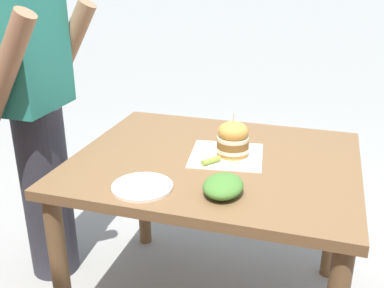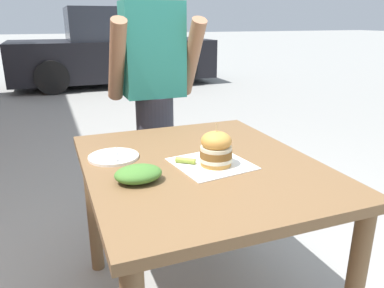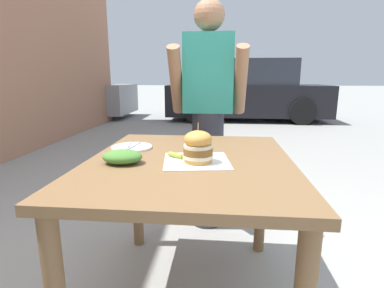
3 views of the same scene
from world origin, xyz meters
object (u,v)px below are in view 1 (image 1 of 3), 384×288
Objects in this scene: sandwich at (233,139)px; pickle_spear at (212,161)px; diner_across_table at (36,111)px; patio_table at (215,183)px; side_salad at (223,186)px; side_plate_with_forks at (142,187)px.

sandwich is 2.14× the size of pickle_spear.
pickle_spear is 0.05× the size of diner_across_table.
sandwich is at bearing -55.83° from patio_table.
side_salad is at bearing -160.60° from patio_table.
pickle_spear is at bearing 23.77° from side_salad.
sandwich is at bearing -27.94° from pickle_spear.
patio_table is 0.15m from pickle_spear.
side_salad is (-0.34, -0.04, -0.04)m from sandwich.
side_salad is (0.04, -0.29, 0.02)m from side_plate_with_forks.
side_plate_with_forks is at bearing 151.71° from patio_table.
side_salad reaches higher than patio_table.
diner_across_table is (0.11, 0.88, 0.09)m from pickle_spear.
patio_table is at bearing 3.43° from pickle_spear.
pickle_spear is 0.38× the size of side_plate_with_forks.
diner_across_table is (0.05, 0.87, 0.22)m from patio_table.
pickle_spear is 0.47× the size of side_salad.
side_plate_with_forks is at bearing 145.40° from pickle_spear.
pickle_spear reaches higher than patio_table.
side_plate_with_forks is 0.29m from side_salad.
side_salad is at bearing -109.21° from diner_across_table.
side_salad is 1.04m from diner_across_table.
side_plate_with_forks is 0.13× the size of diner_across_table.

